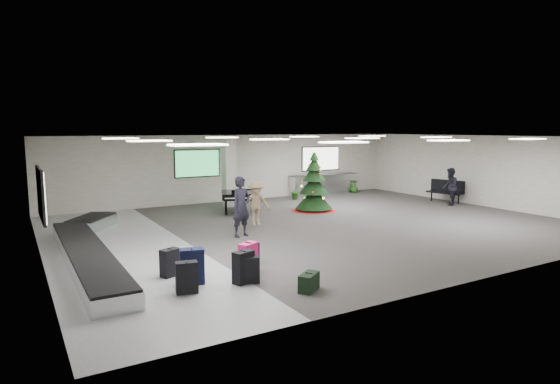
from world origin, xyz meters
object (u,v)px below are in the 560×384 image
potted_plant_left (296,191)px  service_counter (324,184)px  pink_suitcase (248,258)px  christmas_tree (314,189)px  traveler_bench (450,187)px  grand_piano (238,195)px  traveler_b (256,203)px  potted_plant_right (355,186)px  bench (447,190)px  traveler_a (241,207)px  baggage_carousel (88,247)px

potted_plant_left → service_counter: bearing=20.6°
pink_suitcase → christmas_tree: size_ratio=0.29×
traveler_bench → service_counter: bearing=-102.8°
grand_piano → traveler_b: 2.73m
traveler_b → potted_plant_left: traveler_b is taller
potted_plant_left → potted_plant_right: size_ratio=1.19×
bench → traveler_b: (-10.32, -0.16, 0.20)m
pink_suitcase → traveler_bench: (12.57, 4.56, 0.48)m
traveler_bench → potted_plant_left: bearing=-82.8°
traveler_a → traveler_bench: 11.04m
baggage_carousel → service_counter: bearing=27.7°
pink_suitcase → traveler_a: (1.57, 3.65, 0.61)m
traveler_b → grand_piano: bearing=89.0°
grand_piano → potted_plant_left: 4.44m
christmas_tree → grand_piano: 3.23m
pink_suitcase → potted_plant_left: bearing=24.6°
baggage_carousel → bench: size_ratio=5.47×
pink_suitcase → traveler_b: size_ratio=0.48×
service_counter → traveler_b: bearing=-141.7°
service_counter → grand_piano: size_ratio=1.87×
baggage_carousel → traveler_b: bearing=12.4°
baggage_carousel → potted_plant_right: bearing=23.3°
baggage_carousel → christmas_tree: (9.48, 2.75, 0.71)m
traveler_b → traveler_bench: size_ratio=0.93×
potted_plant_right → traveler_b: bearing=-150.1°
service_counter → pink_suitcase: service_counter is taller
pink_suitcase → traveler_b: bearing=32.9°
christmas_tree → bench: 6.92m
christmas_tree → traveler_bench: christmas_tree is taller
grand_piano → potted_plant_right: 8.43m
pink_suitcase → potted_plant_right: pink_suitcase is taller
pink_suitcase → christmas_tree: christmas_tree is taller
traveler_a → traveler_b: size_ratio=1.22×
service_counter → pink_suitcase: 14.31m
traveler_b → traveler_bench: (9.73, -0.51, 0.06)m
christmas_tree → grand_piano: size_ratio=1.24×
service_counter → potted_plant_right: 1.82m
bench → potted_plant_right: (-1.68, 4.82, -0.24)m
service_counter → traveler_b: traveler_b is taller
service_counter → bench: size_ratio=2.28×
christmas_tree → bench: size_ratio=1.52×
traveler_b → service_counter: bearing=48.7°
bench → traveler_a: size_ratio=0.90×
traveler_a → service_counter: bearing=24.7°
grand_piano → bench: bearing=7.1°
baggage_carousel → service_counter: size_ratio=2.40×
bench → potted_plant_right: bearing=94.3°
bench → traveler_bench: size_ratio=1.03×
traveler_b → traveler_bench: 9.74m
traveler_b → traveler_a: bearing=-121.5°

